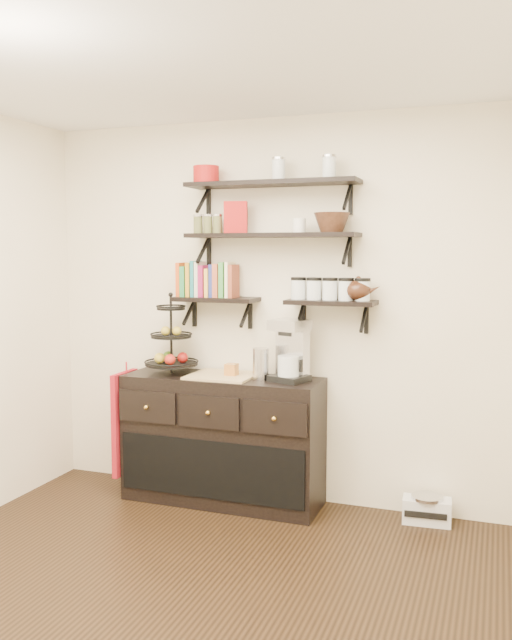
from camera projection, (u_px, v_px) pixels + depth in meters
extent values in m
plane|color=black|center=(165.00, 617.00, 3.31)|extent=(3.50, 3.50, 0.00)
cube|color=white|center=(157.00, 45.00, 3.03)|extent=(3.50, 3.50, 0.02)
cube|color=white|center=(277.00, 311.00, 4.80)|extent=(3.50, 0.02, 2.70)
cube|color=black|center=(272.00, 183.00, 4.59)|extent=(1.20, 0.27, 0.03)
cube|color=black|center=(209.00, 203.00, 4.89)|extent=(0.02, 0.03, 0.20)
cube|color=black|center=(351.00, 200.00, 4.53)|extent=(0.02, 0.03, 0.20)
cube|color=black|center=(271.00, 235.00, 4.62)|extent=(1.20, 0.27, 0.03)
cube|color=black|center=(209.00, 252.00, 4.92)|extent=(0.02, 0.03, 0.20)
cube|color=black|center=(350.00, 252.00, 4.57)|extent=(0.02, 0.03, 0.20)
cube|color=black|center=(216.00, 299.00, 4.82)|extent=(0.60, 0.25, 0.03)
cube|color=black|center=(195.00, 313.00, 5.01)|extent=(0.02, 0.03, 0.20)
cube|color=black|center=(250.00, 315.00, 4.86)|extent=(0.03, 0.03, 0.20)
cube|color=black|center=(331.00, 302.00, 4.54)|extent=(0.60, 0.25, 0.03)
cube|color=black|center=(304.00, 317.00, 4.73)|extent=(0.03, 0.03, 0.20)
cube|color=black|center=(366.00, 319.00, 4.58)|extent=(0.02, 0.03, 0.20)
cube|color=#D04A15|center=(183.00, 282.00, 4.90)|extent=(0.02, 0.15, 0.20)
cube|color=#287E45|center=(187.00, 280.00, 4.89)|extent=(0.03, 0.15, 0.24)
cube|color=#C5891B|center=(192.00, 282.00, 4.88)|extent=(0.04, 0.15, 0.21)
cube|color=#1C727D|center=(197.00, 279.00, 4.86)|extent=(0.03, 0.15, 0.25)
cube|color=beige|center=(201.00, 281.00, 4.85)|extent=(0.03, 0.15, 0.22)
cube|color=#96194E|center=(206.00, 279.00, 4.84)|extent=(0.04, 0.15, 0.26)
cube|color=gold|center=(211.00, 281.00, 4.83)|extent=(0.03, 0.15, 0.23)
cube|color=navy|center=(216.00, 283.00, 4.81)|extent=(0.03, 0.15, 0.20)
cube|color=#B04F33|center=(221.00, 280.00, 4.80)|extent=(0.04, 0.15, 0.24)
cube|color=#408C40|center=(226.00, 283.00, 4.79)|extent=(0.03, 0.15, 0.21)
cube|color=beige|center=(231.00, 280.00, 4.77)|extent=(0.03, 0.15, 0.25)
cube|color=brown|center=(236.00, 282.00, 4.76)|extent=(0.02, 0.15, 0.22)
cylinder|color=silver|center=(298.00, 290.00, 4.61)|extent=(0.10, 0.10, 0.13)
cylinder|color=silver|center=(314.00, 290.00, 4.57)|extent=(0.10, 0.10, 0.13)
cylinder|color=silver|center=(330.00, 290.00, 4.54)|extent=(0.10, 0.10, 0.13)
cylinder|color=silver|center=(346.00, 291.00, 4.50)|extent=(0.10, 0.10, 0.13)
cylinder|color=silver|center=(362.00, 291.00, 4.46)|extent=(0.10, 0.10, 0.13)
cube|color=black|center=(223.00, 439.00, 4.79)|extent=(1.40, 0.45, 0.90)
cube|color=tan|center=(222.00, 376.00, 4.74)|extent=(0.45, 0.41, 0.02)
sphere|color=gold|center=(146.00, 407.00, 4.68)|extent=(0.04, 0.04, 0.04)
sphere|color=gold|center=(208.00, 413.00, 4.52)|extent=(0.04, 0.04, 0.04)
sphere|color=gold|center=(274.00, 419.00, 4.37)|extent=(0.04, 0.04, 0.04)
cylinder|color=black|center=(171.00, 335.00, 4.85)|extent=(0.02, 0.02, 0.56)
cylinder|color=black|center=(172.00, 364.00, 4.87)|extent=(0.38, 0.38, 0.01)
cylinder|color=black|center=(171.00, 337.00, 4.85)|extent=(0.29, 0.29, 0.02)
cylinder|color=black|center=(171.00, 309.00, 4.83)|extent=(0.20, 0.20, 0.02)
sphere|color=#B21914|center=(183.00, 358.00, 4.88)|extent=(0.08, 0.08, 0.08)
sphere|color=gold|center=(166.00, 331.00, 4.86)|extent=(0.07, 0.07, 0.07)
cube|color=#AE6828|center=(231.00, 369.00, 4.71)|extent=(0.08, 0.08, 0.08)
cube|color=black|center=(289.00, 378.00, 4.57)|extent=(0.28, 0.27, 0.04)
cube|color=silver|center=(293.00, 351.00, 4.62)|extent=(0.24, 0.15, 0.35)
cube|color=silver|center=(290.00, 325.00, 4.54)|extent=(0.28, 0.27, 0.07)
cylinder|color=silver|center=(288.00, 366.00, 4.54)|extent=(0.18, 0.18, 0.14)
cylinder|color=silver|center=(261.00, 364.00, 4.61)|extent=(0.11, 0.11, 0.22)
cube|color=maroon|center=(125.00, 422.00, 4.93)|extent=(0.04, 0.32, 0.75)
cube|color=silver|center=(427.00, 511.00, 4.43)|extent=(0.32, 0.18, 0.16)
cylinder|color=silver|center=(427.00, 497.00, 4.42)|extent=(0.22, 0.22, 0.02)
cube|color=black|center=(425.00, 515.00, 4.36)|extent=(0.27, 0.03, 0.04)
cube|color=#A71413|center=(236.00, 217.00, 4.70)|extent=(0.17, 0.10, 0.22)
cylinder|color=white|center=(299.00, 226.00, 4.55)|extent=(0.09, 0.09, 0.10)
cylinder|color=#A71413|center=(206.00, 175.00, 4.74)|extent=(0.18, 0.18, 0.12)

